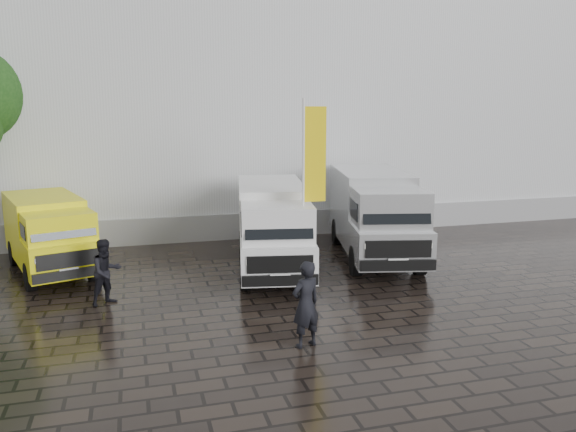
# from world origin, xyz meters

# --- Properties ---
(ground) EXTENTS (120.00, 120.00, 0.00)m
(ground) POSITION_xyz_m (0.00, 0.00, 0.00)
(ground) COLOR black
(ground) RESTS_ON ground
(exhibition_hall) EXTENTS (44.00, 16.00, 12.00)m
(exhibition_hall) POSITION_xyz_m (2.00, 16.00, 6.00)
(exhibition_hall) COLOR silver
(exhibition_hall) RESTS_ON ground
(hall_plinth) EXTENTS (44.00, 0.15, 1.00)m
(hall_plinth) POSITION_xyz_m (2.00, 7.95, 0.50)
(hall_plinth) COLOR gray
(hall_plinth) RESTS_ON ground
(van_yellow) EXTENTS (3.35, 5.36, 2.31)m
(van_yellow) POSITION_xyz_m (-7.32, 5.04, 1.16)
(van_yellow) COLOR #F0EA0C
(van_yellow) RESTS_ON ground
(van_white) EXTENTS (3.10, 6.39, 2.65)m
(van_white) POSITION_xyz_m (-0.63, 3.49, 1.33)
(van_white) COLOR white
(van_white) RESTS_ON ground
(van_silver) EXTENTS (3.60, 6.96, 2.88)m
(van_silver) POSITION_xyz_m (3.07, 4.04, 1.44)
(van_silver) COLOR silver
(van_silver) RESTS_ON ground
(flagpole) EXTENTS (0.88, 0.50, 5.28)m
(flagpole) POSITION_xyz_m (-0.17, 1.13, 2.97)
(flagpole) COLOR black
(flagpole) RESTS_ON ground
(wheelie_bin) EXTENTS (0.69, 0.69, 0.97)m
(wheelie_bin) POSITION_xyz_m (5.43, 7.49, 0.49)
(wheelie_bin) COLOR black
(wheelie_bin) RESTS_ON ground
(person_front) EXTENTS (0.80, 0.66, 1.89)m
(person_front) POSITION_xyz_m (-1.35, -2.34, 0.95)
(person_front) COLOR black
(person_front) RESTS_ON ground
(person_tent) EXTENTS (1.06, 1.00, 1.73)m
(person_tent) POSITION_xyz_m (-5.53, 1.56, 0.87)
(person_tent) COLOR black
(person_tent) RESTS_ON ground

